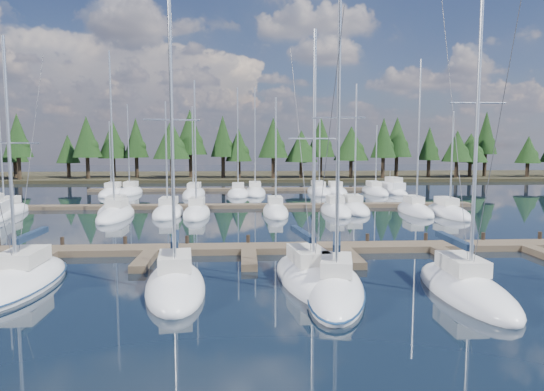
{
  "coord_description": "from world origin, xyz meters",
  "views": [
    {
      "loc": [
        -0.33,
        -12.55,
        6.79
      ],
      "look_at": [
        1.76,
        22.0,
        3.2
      ],
      "focal_mm": 32.0,
      "sensor_mm": 36.0,
      "label": 1
    }
  ],
  "objects": [
    {
      "name": "ground",
      "position": [
        0.0,
        30.0,
        0.0
      ],
      "size": [
        260.0,
        260.0,
        0.0
      ],
      "primitive_type": "plane",
      "color": "black",
      "rests_on": "ground"
    },
    {
      "name": "far_shore",
      "position": [
        0.0,
        90.0,
        0.3
      ],
      "size": [
        220.0,
        30.0,
        0.6
      ],
      "primitive_type": "cube",
      "color": "#2A2617",
      "rests_on": "ground"
    },
    {
      "name": "front_sailboat_3",
      "position": [
        2.95,
        10.56,
        0.28
      ],
      "size": [
        4.05,
        9.09,
        12.9
      ],
      "color": "silver",
      "rests_on": "ground"
    },
    {
      "name": "back_docks",
      "position": [
        0.0,
        49.58,
        0.2
      ],
      "size": [
        50.0,
        21.8,
        0.4
      ],
      "color": "brown",
      "rests_on": "ground"
    },
    {
      "name": "tree_line",
      "position": [
        -0.86,
        80.17,
        7.34
      ],
      "size": [
        187.03,
        11.31,
        13.07
      ],
      "color": "black",
      "rests_on": "far_shore"
    },
    {
      "name": "main_dock",
      "position": [
        0.0,
        17.36,
        0.2
      ],
      "size": [
        44.0,
        6.13,
        0.9
      ],
      "color": "brown",
      "rests_on": "ground"
    },
    {
      "name": "front_sailboat_4",
      "position": [
        3.86,
        8.58,
        0.3
      ],
      "size": [
        4.21,
        8.7,
        14.46
      ],
      "color": "silver",
      "rests_on": "ground"
    },
    {
      "name": "front_sailboat_2",
      "position": [
        -3.51,
        9.78,
        0.3
      ],
      "size": [
        3.64,
        8.1,
        14.38
      ],
      "color": "silver",
      "rests_on": "ground"
    },
    {
      "name": "back_sailboat_rows",
      "position": [
        -0.21,
        44.86,
        0.26
      ],
      "size": [
        46.01,
        31.94,
        16.79
      ],
      "color": "silver",
      "rests_on": "ground"
    },
    {
      "name": "motor_yacht_right",
      "position": [
        20.9,
        54.8,
        0.43
      ],
      "size": [
        3.86,
        8.0,
        3.82
      ],
      "color": "silver",
      "rests_on": "ground"
    },
    {
      "name": "front_sailboat_5",
      "position": [
        9.76,
        8.37,
        0.3
      ],
      "size": [
        2.75,
        8.51,
        15.63
      ],
      "color": "silver",
      "rests_on": "ground"
    },
    {
      "name": "front_sailboat_1",
      "position": [
        -11.07,
        10.99,
        0.27
      ],
      "size": [
        3.23,
        8.89,
        12.52
      ],
      "color": "silver",
      "rests_on": "ground"
    }
  ]
}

